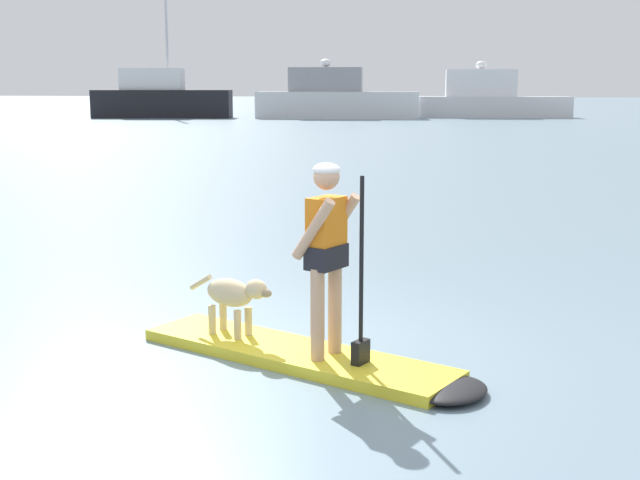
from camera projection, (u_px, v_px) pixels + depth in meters
ground_plane at (295, 359)px, 7.36m from camera, size 400.00×400.00×0.00m
paddleboard at (316, 359)px, 7.22m from camera, size 3.33×1.91×0.10m
person_paddler at (328, 247)px, 6.97m from camera, size 0.68×0.59×1.67m
dog at (234, 295)px, 7.67m from camera, size 0.94×0.45×0.57m
moored_boat_starboard at (160, 99)px, 64.76m from camera, size 10.99×4.58×9.79m
moored_boat_far_starboard at (335, 99)px, 63.73m from camera, size 12.65×4.55×4.51m
moored_boat_port at (488, 100)px, 65.82m from camera, size 12.43×4.47×4.40m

